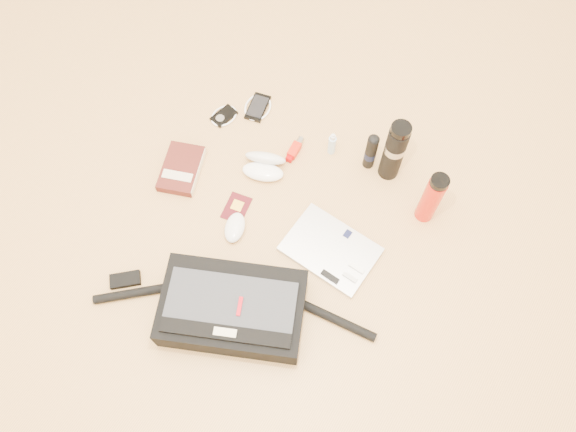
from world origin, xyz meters
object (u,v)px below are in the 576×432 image
(book, at_px, (182,169))
(thermos_black, at_px, (394,151))
(thermos_red, at_px, (431,198))
(messenger_bag, at_px, (232,308))
(laptop, at_px, (331,250))

(book, height_order, thermos_black, thermos_black)
(book, height_order, thermos_red, thermos_red)
(messenger_bag, bearing_deg, book, 119.23)
(book, relative_size, thermos_red, 0.93)
(thermos_red, bearing_deg, messenger_bag, -119.66)
(laptop, xyz_separation_m, thermos_black, (0.02, 0.38, 0.13))
(messenger_bag, distance_m, thermos_black, 0.76)
(messenger_bag, height_order, thermos_red, thermos_red)
(messenger_bag, relative_size, book, 3.69)
(thermos_black, bearing_deg, book, -148.37)
(laptop, xyz_separation_m, thermos_red, (0.21, 0.29, 0.11))
(laptop, height_order, thermos_black, thermos_black)
(messenger_bag, height_order, thermos_black, thermos_black)
(laptop, height_order, book, book)
(book, distance_m, thermos_red, 0.88)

